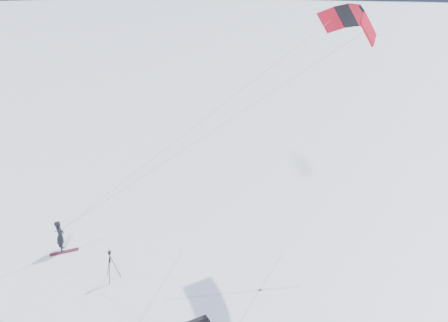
{
  "coord_description": "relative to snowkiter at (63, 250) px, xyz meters",
  "views": [
    {
      "loc": [
        4.88,
        -14.72,
        12.99
      ],
      "look_at": [
        5.23,
        5.49,
        4.47
      ],
      "focal_mm": 35.0,
      "sensor_mm": 36.0,
      "label": 1
    }
  ],
  "objects": [
    {
      "name": "power_kite",
      "position": [
        14.29,
        2.11,
        11.03
      ],
      "size": [
        15.47,
        5.1,
        10.75
      ],
      "color": "red",
      "rests_on": "ground"
    },
    {
      "name": "snow_tracks",
      "position": [
        2.49,
        -4.75,
        0.0
      ],
      "size": [
        14.76,
        10.25,
        0.01
      ],
      "color": "#AFB9DC",
      "rests_on": "ground"
    },
    {
      "name": "ground",
      "position": [
        3.14,
        -4.4,
        0.0
      ],
      "size": [
        1800.0,
        1800.0,
        0.0
      ],
      "primitive_type": "plane",
      "color": "white"
    },
    {
      "name": "snowboard",
      "position": [
        0.16,
        -0.22,
        0.02
      ],
      "size": [
        1.4,
        0.8,
        0.04
      ],
      "primitive_type": "cube",
      "rotation": [
        0.0,
        0.0,
        0.4
      ],
      "color": "maroon",
      "rests_on": "ground"
    },
    {
      "name": "tripod",
      "position": [
        3.1,
        -2.41,
        0.99
      ],
      "size": [
        0.69,
        0.66,
        1.54
      ],
      "rotation": [
        0.0,
        0.0,
        0.36
      ],
      "color": "black",
      "rests_on": "ground"
    },
    {
      "name": "snowkiter",
      "position": [
        0.0,
        0.0,
        0.0
      ],
      "size": [
        0.61,
        0.73,
        1.7
      ],
      "primitive_type": "imported",
      "rotation": [
        0.0,
        0.0,
        1.95
      ],
      "color": "black",
      "rests_on": "ground"
    },
    {
      "name": "horizon_hills",
      "position": [
        3.14,
        -4.4,
        3.68
      ],
      "size": [
        704.84,
        706.81,
        8.91
      ],
      "color": "#1D263E",
      "rests_on": "ground"
    }
  ]
}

